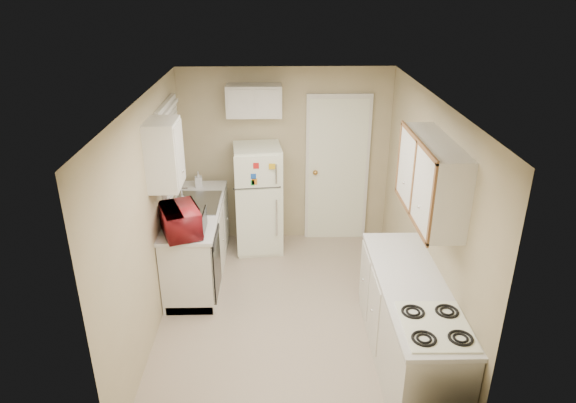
{
  "coord_description": "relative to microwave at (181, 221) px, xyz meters",
  "views": [
    {
      "loc": [
        -0.12,
        -4.7,
        3.43
      ],
      "look_at": [
        0.0,
        0.5,
        1.15
      ],
      "focal_mm": 32.0,
      "sensor_mm": 36.0,
      "label": 1
    }
  ],
  "objects": [
    {
      "name": "cabinet_over_fridge",
      "position": [
        0.75,
        1.51,
        0.95
      ],
      "size": [
        0.7,
        0.3,
        0.4
      ],
      "primitive_type": "cube",
      "color": "silver",
      "rests_on": "wall_back"
    },
    {
      "name": "floor",
      "position": [
        1.15,
        -0.24,
        -1.05
      ],
      "size": [
        3.8,
        3.8,
        0.0
      ],
      "primitive_type": "plane",
      "color": "beige",
      "rests_on": "ground"
    },
    {
      "name": "wall_left",
      "position": [
        -0.25,
        -0.24,
        0.15
      ],
      "size": [
        3.8,
        3.8,
        0.0
      ],
      "primitive_type": "plane",
      "color": "tan",
      "rests_on": "floor"
    },
    {
      "name": "wall_front",
      "position": [
        1.15,
        -2.14,
        0.15
      ],
      "size": [
        2.8,
        2.8,
        0.0
      ],
      "primitive_type": "plane",
      "color": "tan",
      "rests_on": "floor"
    },
    {
      "name": "upper_cabinet_right",
      "position": [
        2.4,
        -0.74,
        0.75
      ],
      "size": [
        0.3,
        1.2,
        0.7
      ],
      "primitive_type": "cube",
      "color": "silver",
      "rests_on": "wall_right"
    },
    {
      "name": "window_blinds",
      "position": [
        -0.21,
        0.81,
        0.55
      ],
      "size": [
        0.1,
        0.98,
        1.08
      ],
      "primitive_type": "cube",
      "color": "silver",
      "rests_on": "wall_left"
    },
    {
      "name": "sink",
      "position": [
        0.05,
        0.81,
        -0.19
      ],
      "size": [
        0.54,
        0.74,
        0.16
      ],
      "primitive_type": "cube",
      "color": "gray",
      "rests_on": "left_counter"
    },
    {
      "name": "wall_right",
      "position": [
        2.55,
        -0.24,
        0.15
      ],
      "size": [
        3.8,
        3.8,
        0.0
      ],
      "primitive_type": "plane",
      "color": "tan",
      "rests_on": "floor"
    },
    {
      "name": "dishwasher",
      "position": [
        0.34,
        0.06,
        -0.56
      ],
      "size": [
        0.03,
        0.58,
        0.72
      ],
      "primitive_type": "cube",
      "color": "black",
      "rests_on": "floor"
    },
    {
      "name": "ceiling",
      "position": [
        1.15,
        -0.24,
        1.35
      ],
      "size": [
        3.8,
        3.8,
        0.0
      ],
      "primitive_type": "plane",
      "color": "white",
      "rests_on": "floor"
    },
    {
      "name": "interior_door",
      "position": [
        1.85,
        1.62,
        -0.03
      ],
      "size": [
        0.86,
        0.06,
        2.08
      ],
      "primitive_type": "cube",
      "color": "white",
      "rests_on": "floor"
    },
    {
      "name": "refrigerator",
      "position": [
        0.78,
        1.32,
        -0.32
      ],
      "size": [
        0.66,
        0.64,
        1.45
      ],
      "primitive_type": "cube",
      "rotation": [
        0.0,
        0.0,
        0.1
      ],
      "color": "white",
      "rests_on": "floor"
    },
    {
      "name": "right_counter",
      "position": [
        2.25,
        -1.04,
        -0.6
      ],
      "size": [
        0.6,
        2.0,
        0.9
      ],
      "primitive_type": "cube",
      "color": "silver",
      "rests_on": "floor"
    },
    {
      "name": "microwave",
      "position": [
        0.0,
        0.0,
        0.0
      ],
      "size": [
        0.62,
        0.49,
        0.37
      ],
      "primitive_type": "imported",
      "rotation": [
        0.0,
        0.0,
        1.95
      ],
      "color": "maroon",
      "rests_on": "left_counter"
    },
    {
      "name": "stove",
      "position": [
        2.28,
        -1.66,
        -0.66
      ],
      "size": [
        0.54,
        0.66,
        0.79
      ],
      "primitive_type": "cube",
      "rotation": [
        0.0,
        0.0,
        -0.02
      ],
      "color": "white",
      "rests_on": "floor"
    },
    {
      "name": "soap_bottle",
      "position": [
        0.0,
        1.35,
        -0.05
      ],
      "size": [
        0.11,
        0.11,
        0.21
      ],
      "primitive_type": "imported",
      "rotation": [
        0.0,
        0.0,
        0.17
      ],
      "color": "silver",
      "rests_on": "left_counter"
    },
    {
      "name": "upper_cabinet_left",
      "position": [
        -0.1,
        -0.02,
        0.75
      ],
      "size": [
        0.3,
        0.45,
        0.7
      ],
      "primitive_type": "cube",
      "color": "silver",
      "rests_on": "wall_left"
    },
    {
      "name": "wall_back",
      "position": [
        1.15,
        1.66,
        0.15
      ],
      "size": [
        2.8,
        2.8,
        0.0
      ],
      "primitive_type": "plane",
      "color": "tan",
      "rests_on": "floor"
    },
    {
      "name": "left_counter",
      "position": [
        0.05,
        0.66,
        -0.6
      ],
      "size": [
        0.6,
        1.8,
        0.9
      ],
      "primitive_type": "cube",
      "color": "silver",
      "rests_on": "floor"
    }
  ]
}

